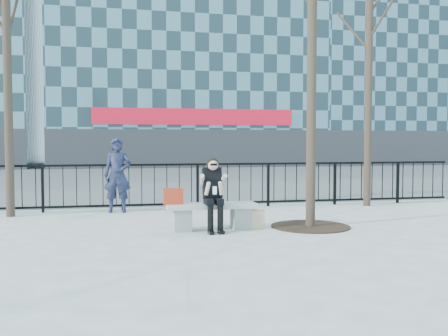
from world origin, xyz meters
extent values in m
plane|color=gray|center=(0.00, 0.00, 0.00)|extent=(120.00, 120.00, 0.00)
cube|color=#474747|center=(0.00, 15.00, 0.00)|extent=(60.00, 23.00, 0.01)
cube|color=black|center=(0.00, 3.00, 1.08)|extent=(14.00, 0.05, 0.05)
cube|color=black|center=(0.00, 3.00, 0.12)|extent=(14.00, 0.05, 0.05)
cube|color=#2D2D30|center=(3.00, 21.96, 1.20)|extent=(18.00, 0.08, 2.40)
cube|color=red|center=(3.00, 21.90, 3.20)|extent=(12.60, 0.12, 1.00)
cube|color=slate|center=(20.00, 27.00, 10.00)|extent=(16.00, 10.00, 20.00)
cube|color=#2D2D30|center=(20.00, 21.96, 1.20)|extent=(16.00, 0.08, 2.40)
cylinder|color=black|center=(1.90, -0.10, 3.75)|extent=(0.18, 0.18, 7.50)
cylinder|color=black|center=(-4.00, 2.50, 3.25)|extent=(0.18, 0.18, 6.50)
cylinder|color=black|center=(4.50, 2.60, 3.50)|extent=(0.18, 0.18, 7.00)
cylinder|color=black|center=(1.90, -0.10, 0.01)|extent=(1.50, 1.50, 0.02)
cube|color=gray|center=(-0.55, 0.00, 0.20)|extent=(0.32, 0.38, 0.40)
cube|color=gray|center=(0.55, 0.00, 0.20)|extent=(0.32, 0.38, 0.40)
cube|color=#999591|center=(0.00, 0.00, 0.45)|extent=(1.65, 0.46, 0.09)
cube|color=#AB2A15|center=(-0.71, 0.02, 0.64)|extent=(0.36, 0.18, 0.29)
cube|color=beige|center=(0.79, -0.11, 0.18)|extent=(0.39, 0.17, 0.36)
imported|color=black|center=(-1.71, 2.69, 0.86)|extent=(0.68, 0.50, 1.72)
camera|label=1|loc=(-1.66, -9.02, 1.63)|focal=40.00mm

